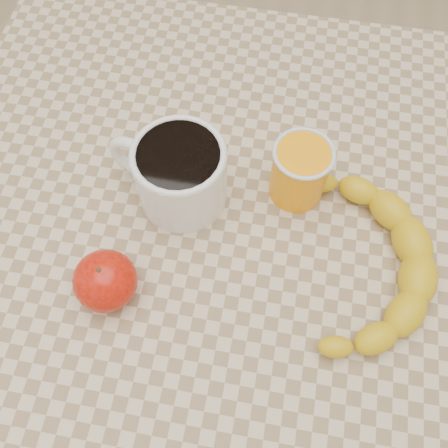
% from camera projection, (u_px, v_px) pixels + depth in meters
% --- Properties ---
extents(ground, '(3.00, 3.00, 0.00)m').
position_uv_depth(ground, '(224.00, 357.00, 1.29)').
color(ground, tan).
rests_on(ground, ground).
extents(table, '(0.80, 0.80, 0.75)m').
position_uv_depth(table, '(224.00, 258.00, 0.70)').
color(table, '#C4AF8B').
rests_on(table, ground).
extents(coffee_mug, '(0.17, 0.14, 0.10)m').
position_uv_depth(coffee_mug, '(178.00, 172.00, 0.60)').
color(coffee_mug, white).
rests_on(coffee_mug, table).
extents(orange_juice_glass, '(0.07, 0.07, 0.09)m').
position_uv_depth(orange_juice_glass, '(300.00, 172.00, 0.61)').
color(orange_juice_glass, '#FF9608').
rests_on(orange_juice_glass, table).
extents(apple, '(0.09, 0.09, 0.07)m').
position_uv_depth(apple, '(105.00, 281.00, 0.56)').
color(apple, '#910A04').
rests_on(apple, table).
extents(banana, '(0.20, 0.28, 0.04)m').
position_uv_depth(banana, '(366.00, 263.00, 0.58)').
color(banana, gold).
rests_on(banana, table).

